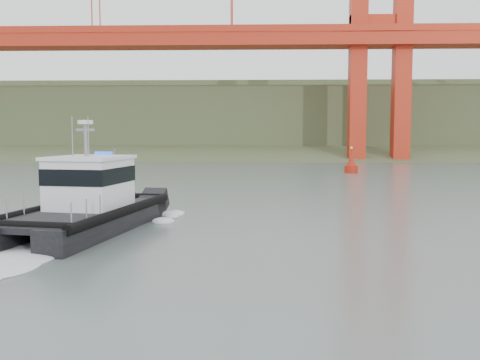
% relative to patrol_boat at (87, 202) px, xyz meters
% --- Properties ---
extents(ground, '(400.00, 400.00, 0.00)m').
position_rel_patrol_boat_xyz_m(ground, '(9.44, -3.78, -1.53)').
color(ground, '#495652').
rests_on(ground, ground).
extents(headlands, '(500.00, 105.36, 27.12)m').
position_rel_patrol_boat_xyz_m(headlands, '(9.44, 121.72, 5.51)').
color(headlands, '#394B2B').
rests_on(headlands, ground).
extents(patrol_boat, '(6.67, 13.20, 6.12)m').
position_rel_patrol_boat_xyz_m(patrol_boat, '(0.00, 0.00, 0.00)').
color(patrol_boat, black).
rests_on(patrol_boat, ground).
extents(motorboat, '(3.28, 6.58, 3.46)m').
position_rel_patrol_boat_xyz_m(motorboat, '(-9.00, 39.23, -0.67)').
color(motorboat, silver).
rests_on(motorboat, ground).
extents(nav_buoy, '(1.76, 1.76, 3.66)m').
position_rel_patrol_boat_xyz_m(nav_buoy, '(21.53, 42.32, -0.57)').
color(nav_buoy, '#A31B0B').
rests_on(nav_buoy, ground).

